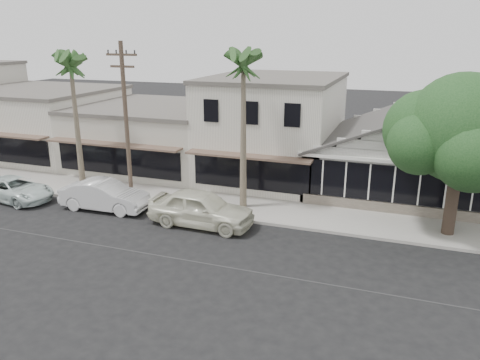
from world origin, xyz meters
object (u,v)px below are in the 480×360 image
at_px(car_0, 201,208).
at_px(car_2, 15,189).
at_px(utility_pole, 126,122).
at_px(shade_tree, 460,131).
at_px(car_1, 105,195).

bearing_deg(car_0, car_2, 92.17).
xyz_separation_m(utility_pole, car_0, (4.96, -1.42, -3.87)).
bearing_deg(shade_tree, utility_pole, -174.64).
distance_m(utility_pole, shade_tree, 16.69).
bearing_deg(car_0, shade_tree, -74.36).
distance_m(car_1, shade_tree, 18.31).
bearing_deg(utility_pole, shade_tree, 5.36).
bearing_deg(car_2, shade_tree, -75.60).
height_order(car_0, car_2, car_0).
bearing_deg(car_0, car_1, 88.48).
distance_m(utility_pole, car_1, 4.24).
height_order(car_1, car_2, car_1).
bearing_deg(utility_pole, car_2, -166.93).
relative_size(car_2, shade_tree, 0.63).
xyz_separation_m(utility_pole, shade_tree, (16.61, 1.56, 0.33)).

